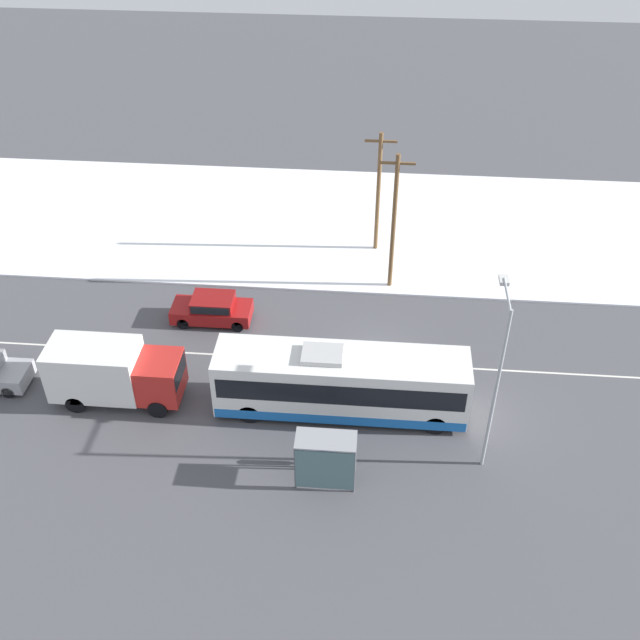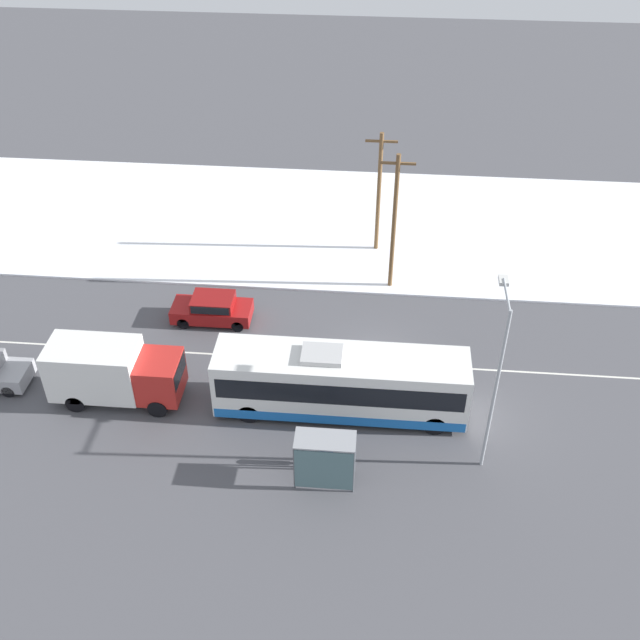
% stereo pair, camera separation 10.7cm
% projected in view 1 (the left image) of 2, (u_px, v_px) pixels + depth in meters
% --- Properties ---
extents(ground_plane, '(120.00, 120.00, 0.00)m').
position_uv_depth(ground_plane, '(373.00, 363.00, 37.11)').
color(ground_plane, '#4C4C51').
extents(snow_lot, '(80.00, 14.88, 0.12)m').
position_uv_depth(snow_lot, '(379.00, 226.00, 47.58)').
color(snow_lot, white).
rests_on(snow_lot, ground_plane).
extents(lane_marking_center, '(60.00, 0.12, 0.00)m').
position_uv_depth(lane_marking_center, '(373.00, 363.00, 37.11)').
color(lane_marking_center, silver).
rests_on(lane_marking_center, ground_plane).
extents(city_bus, '(11.32, 2.57, 3.35)m').
position_uv_depth(city_bus, '(341.00, 383.00, 33.56)').
color(city_bus, white).
rests_on(city_bus, ground_plane).
extents(box_truck, '(6.02, 2.30, 3.00)m').
position_uv_depth(box_truck, '(112.00, 371.00, 34.14)').
color(box_truck, silver).
rests_on(box_truck, ground_plane).
extents(sedan_car, '(4.18, 1.80, 1.51)m').
position_uv_depth(sedan_car, '(212.00, 308.00, 39.37)').
color(sedan_car, maroon).
rests_on(sedan_car, ground_plane).
extents(pedestrian_at_stop, '(0.65, 0.29, 1.79)m').
position_uv_depth(pedestrian_at_stop, '(326.00, 446.00, 31.22)').
color(pedestrian_at_stop, '#23232D').
rests_on(pedestrian_at_stop, ground_plane).
extents(bus_shelter, '(2.47, 1.20, 2.40)m').
position_uv_depth(bus_shelter, '(325.00, 457.00, 30.02)').
color(bus_shelter, gray).
rests_on(bus_shelter, ground_plane).
extents(streetlamp, '(0.36, 2.59, 8.21)m').
position_uv_depth(streetlamp, '(498.00, 366.00, 29.16)').
color(streetlamp, '#9EA3A8').
rests_on(streetlamp, ground_plane).
extents(utility_pole_roadside, '(1.80, 0.24, 8.09)m').
position_uv_depth(utility_pole_roadside, '(394.00, 221.00, 39.80)').
color(utility_pole_roadside, brown).
rests_on(utility_pole_roadside, ground_plane).
extents(utility_pole_snowlot, '(1.80, 0.24, 7.52)m').
position_uv_depth(utility_pole_snowlot, '(378.00, 191.00, 43.08)').
color(utility_pole_snowlot, brown).
rests_on(utility_pole_snowlot, ground_plane).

